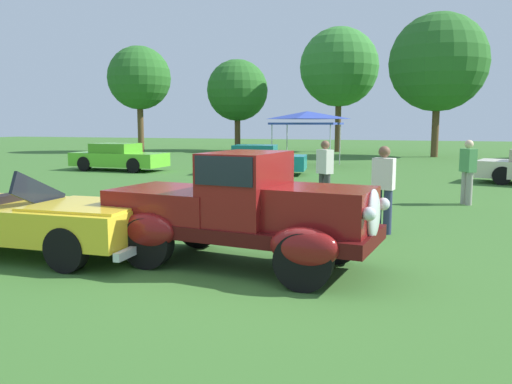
# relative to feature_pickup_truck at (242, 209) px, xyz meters

# --- Properties ---
(ground_plane) EXTENTS (120.00, 120.00, 0.00)m
(ground_plane) POSITION_rel_feature_pickup_truck_xyz_m (0.11, -0.29, -0.86)
(ground_plane) COLOR #386628
(feature_pickup_truck) EXTENTS (4.25, 2.19, 1.70)m
(feature_pickup_truck) POSITION_rel_feature_pickup_truck_xyz_m (0.00, 0.00, 0.00)
(feature_pickup_truck) COLOR #400B0B
(feature_pickup_truck) RESTS_ON ground_plane
(neighbor_convertible) EXTENTS (4.32, 1.83, 1.40)m
(neighbor_convertible) POSITION_rel_feature_pickup_truck_xyz_m (-3.46, -0.39, -0.28)
(neighbor_convertible) COLOR yellow
(neighbor_convertible) RESTS_ON ground_plane
(show_car_lime) EXTENTS (4.35, 1.84, 1.22)m
(show_car_lime) POSITION_rel_feature_pickup_truck_xyz_m (-10.65, 13.02, -0.26)
(show_car_lime) COLOR #60C62D
(show_car_lime) RESTS_ON ground_plane
(show_car_teal) EXTENTS (4.10, 2.24, 1.22)m
(show_car_teal) POSITION_rel_feature_pickup_truck_xyz_m (-4.10, 13.28, -0.26)
(show_car_teal) COLOR teal
(show_car_teal) RESTS_ON ground_plane
(spectator_near_truck) EXTENTS (0.46, 0.44, 1.69)m
(spectator_near_truck) POSITION_rel_feature_pickup_truck_xyz_m (0.15, 5.73, 0.05)
(spectator_near_truck) COLOR #383838
(spectator_near_truck) RESTS_ON ground_plane
(spectator_between_cars) EXTENTS (0.44, 0.31, 1.69)m
(spectator_between_cars) POSITION_rel_feature_pickup_truck_xyz_m (1.81, 2.95, 0.05)
(spectator_between_cars) COLOR #283351
(spectator_between_cars) RESTS_ON ground_plane
(spectator_far_side) EXTENTS (0.42, 0.47, 1.69)m
(spectator_far_side) POSITION_rel_feature_pickup_truck_xyz_m (3.60, 7.32, 0.05)
(spectator_far_side) COLOR #9E998E
(spectator_far_side) RESTS_ON ground_plane
(canopy_tent_left_field) EXTENTS (3.14, 3.14, 2.71)m
(canopy_tent_left_field) POSITION_rel_feature_pickup_truck_xyz_m (-3.13, 18.23, 1.56)
(canopy_tent_left_field) COLOR #B7B7BC
(canopy_tent_left_field) RESTS_ON ground_plane
(treeline_far_left) EXTENTS (4.57, 4.57, 7.68)m
(treeline_far_left) POSITION_rel_feature_pickup_truck_xyz_m (-17.53, 26.55, 4.50)
(treeline_far_left) COLOR brown
(treeline_far_left) RESTS_ON ground_plane
(treeline_mid_left) EXTENTS (4.67, 4.67, 6.97)m
(treeline_mid_left) POSITION_rel_feature_pickup_truck_xyz_m (-11.46, 30.68, 3.75)
(treeline_mid_left) COLOR brown
(treeline_mid_left) RESTS_ON ground_plane
(treeline_center) EXTENTS (5.75, 5.75, 9.07)m
(treeline_center) POSITION_rel_feature_pickup_truck_xyz_m (-3.78, 31.48, 5.32)
(treeline_center) COLOR brown
(treeline_center) RESTS_ON ground_plane
(treeline_mid_right) EXTENTS (6.02, 6.02, 8.86)m
(treeline_mid_right) POSITION_rel_feature_pickup_truck_xyz_m (3.02, 27.40, 4.97)
(treeline_mid_right) COLOR brown
(treeline_mid_right) RESTS_ON ground_plane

